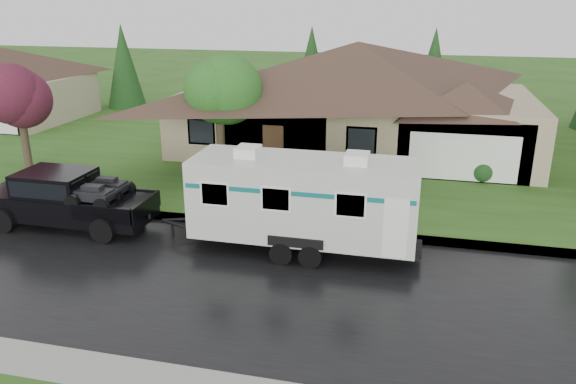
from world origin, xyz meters
name	(u,v)px	position (x,y,z in m)	size (l,w,h in m)	color
ground	(239,252)	(0.00, 0.00, 0.00)	(140.00, 140.00, 0.00)	#275219
road	(218,281)	(0.00, -2.00, 0.01)	(140.00, 8.00, 0.01)	black
curb	(259,225)	(0.00, 2.25, 0.07)	(140.00, 0.50, 0.15)	gray
lawn	(321,142)	(0.00, 15.00, 0.07)	(140.00, 26.00, 0.15)	#275219
house_main	(362,84)	(2.29, 13.84, 3.59)	(19.44, 10.80, 6.90)	gray
tree_left_green	(219,92)	(-3.28, 7.43, 3.99)	(3.35, 3.35, 5.54)	#382B1E
tree_red	(19,99)	(-12.43, 6.04, 3.51)	(2.93, 2.93, 4.86)	#382B1E
shrub_row	(342,161)	(2.00, 9.30, 0.65)	(13.60, 1.00, 1.00)	#143814
pickup_truck	(64,197)	(-6.82, 0.71, 1.10)	(6.16, 2.34, 2.05)	black
travel_trailer	(304,198)	(2.00, 0.71, 1.81)	(7.60, 2.67, 3.41)	beige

